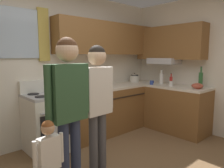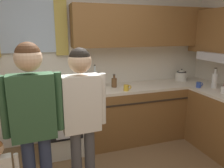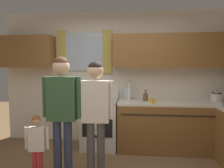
{
  "view_description": "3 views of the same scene",
  "coord_description": "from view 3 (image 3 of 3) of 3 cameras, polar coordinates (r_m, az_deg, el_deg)",
  "views": [
    {
      "loc": [
        -1.71,
        -1.51,
        1.49
      ],
      "look_at": [
        0.36,
        0.77,
        1.08
      ],
      "focal_mm": 34.02,
      "sensor_mm": 36.0,
      "label": 1
    },
    {
      "loc": [
        -0.53,
        -1.55,
        1.76
      ],
      "look_at": [
        0.22,
        0.68,
        1.18
      ],
      "focal_mm": 35.04,
      "sensor_mm": 36.0,
      "label": 2
    },
    {
      "loc": [
        0.33,
        -2.28,
        1.56
      ],
      "look_at": [
        -0.0,
        0.98,
        1.26
      ],
      "focal_mm": 33.45,
      "sensor_mm": 36.0,
      "label": 3
    }
  ],
  "objects": [
    {
      "name": "back_wall_unit",
      "position": [
        4.12,
        2.19,
        4.24
      ],
      "size": [
        4.6,
        0.42,
        2.6
      ],
      "color": "silver",
      "rests_on": "ground"
    },
    {
      "name": "kitchen_counter_run",
      "position": [
        3.86,
        23.04,
        -11.97
      ],
      "size": [
        2.24,
        1.78,
        0.9
      ],
      "color": "brown",
      "rests_on": "ground"
    },
    {
      "name": "stove_oven",
      "position": [
        4.03,
        -3.28,
        -10.57
      ],
      "size": [
        0.65,
        0.67,
        1.1
      ],
      "color": "silver",
      "rests_on": "ground"
    },
    {
      "name": "bottle_tall_clear",
      "position": [
        3.91,
        4.71,
        -2.47
      ],
      "size": [
        0.07,
        0.07,
        0.37
      ],
      "color": "silver",
      "rests_on": "kitchen_counter_run"
    },
    {
      "name": "bottle_squat_brown",
      "position": [
        3.92,
        9.14,
        -3.45
      ],
      "size": [
        0.08,
        0.08,
        0.21
      ],
      "color": "brown",
      "rests_on": "kitchen_counter_run"
    },
    {
      "name": "mug_mustard_yellow",
      "position": [
        3.67,
        10.94,
        -4.56
      ],
      "size": [
        0.12,
        0.08,
        0.09
      ],
      "color": "gold",
      "rests_on": "kitchen_counter_run"
    },
    {
      "name": "stovetop_kettle",
      "position": [
        4.26,
        26.68,
        -3.01
      ],
      "size": [
        0.27,
        0.2,
        0.21
      ],
      "color": "silver",
      "rests_on": "kitchen_counter_run"
    },
    {
      "name": "water_pitcher",
      "position": [
        4.06,
        3.97,
        -2.61
      ],
      "size": [
        0.19,
        0.11,
        0.22
      ],
      "color": "silver",
      "rests_on": "kitchen_counter_run"
    },
    {
      "name": "adult_holding_child",
      "position": [
        2.86,
        -13.56,
        -5.18
      ],
      "size": [
        0.52,
        0.23,
        1.67
      ],
      "color": "#2D3856",
      "rests_on": "ground"
    },
    {
      "name": "adult_in_plaid",
      "position": [
        2.83,
        -4.53,
        -5.97
      ],
      "size": [
        0.5,
        0.22,
        1.61
      ],
      "color": "#4C4C51",
      "rests_on": "ground"
    },
    {
      "name": "small_child",
      "position": [
        2.97,
        -19.83,
        -14.51
      ],
      "size": [
        0.31,
        0.12,
        0.92
      ],
      "color": "red",
      "rests_on": "ground"
    }
  ]
}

